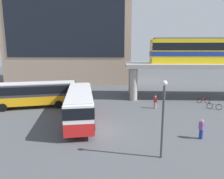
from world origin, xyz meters
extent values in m
plane|color=#47494F|center=(0.00, 10.00, 0.00)|extent=(120.00, 120.00, 0.00)
cube|color=tan|center=(-9.69, 31.21, 10.71)|extent=(27.60, 12.05, 21.42)
cube|color=black|center=(-9.69, 25.14, 11.78)|extent=(24.84, 0.10, 12.00)
cube|color=#9E9B93|center=(16.75, 14.42, 5.02)|extent=(28.07, 6.64, 0.60)
cylinder|color=#9E9B93|center=(3.92, 11.90, 2.36)|extent=(1.10, 1.10, 4.72)
cylinder|color=#9E9B93|center=(3.92, 16.94, 2.36)|extent=(1.10, 1.10, 4.72)
cube|color=yellow|center=(15.95, 14.42, 7.12)|extent=(18.60, 2.90, 3.60)
cube|color=navy|center=(15.95, 14.42, 6.76)|extent=(18.66, 2.96, 0.70)
cube|color=black|center=(15.95, 14.42, 7.84)|extent=(18.66, 2.96, 1.10)
cube|color=slate|center=(15.95, 14.42, 9.04)|extent=(17.86, 2.61, 0.24)
cube|color=red|center=(-2.31, 2.67, 1.05)|extent=(4.42, 11.27, 1.10)
cube|color=white|center=(-2.31, 2.67, 2.35)|extent=(4.42, 11.27, 1.50)
cube|color=black|center=(-2.31, 2.67, 2.43)|extent=(4.47, 11.32, 0.96)
cube|color=silver|center=(-2.31, 2.67, 3.16)|extent=(4.20, 10.71, 0.12)
cylinder|color=black|center=(-4.17, 5.91, 0.50)|extent=(0.45, 1.03, 1.00)
cylinder|color=black|center=(-1.71, 6.36, 0.50)|extent=(0.45, 1.03, 1.00)
cylinder|color=black|center=(-2.99, -0.58, 0.50)|extent=(0.45, 1.03, 1.00)
cylinder|color=black|center=(-0.53, -0.14, 0.50)|extent=(0.45, 1.03, 1.00)
cube|color=orange|center=(-9.24, 7.52, 1.05)|extent=(11.27, 5.31, 1.10)
cube|color=#333338|center=(-9.24, 7.52, 2.35)|extent=(11.27, 5.31, 1.50)
cube|color=black|center=(-9.24, 7.52, 2.43)|extent=(11.32, 5.36, 0.96)
cube|color=silver|center=(-9.24, 7.52, 3.16)|extent=(10.71, 5.04, 0.12)
cylinder|color=black|center=(-12.31, 5.39, 0.50)|extent=(1.04, 0.53, 1.00)
cylinder|color=black|center=(-12.97, 7.80, 0.50)|extent=(1.04, 0.53, 1.00)
cylinder|color=black|center=(-5.94, 7.13, 0.50)|extent=(1.04, 0.53, 1.00)
cylinder|color=black|center=(-6.60, 9.54, 0.50)|extent=(1.04, 0.53, 1.00)
torus|color=black|center=(14.21, 10.50, 0.34)|extent=(0.74, 0.16, 0.74)
torus|color=black|center=(13.17, 10.64, 0.34)|extent=(0.74, 0.16, 0.74)
cylinder|color=#B21E1E|center=(13.69, 10.57, 0.62)|extent=(1.05, 0.19, 0.05)
cylinder|color=#B21E1E|center=(13.17, 10.64, 0.64)|extent=(0.04, 0.04, 0.55)
cylinder|color=#B21E1E|center=(14.21, 10.50, 0.69)|extent=(0.04, 0.04, 0.65)
torus|color=black|center=(14.33, 7.29, 0.34)|extent=(0.70, 0.35, 0.74)
torus|color=black|center=(13.36, 7.70, 0.34)|extent=(0.70, 0.35, 0.74)
cylinder|color=#1E7F33|center=(13.84, 7.49, 0.62)|extent=(0.99, 0.46, 0.05)
cylinder|color=#1E7F33|center=(13.36, 7.70, 0.64)|extent=(0.04, 0.04, 0.55)
cylinder|color=#1E7F33|center=(14.33, 7.29, 0.69)|extent=(0.04, 0.04, 0.65)
cylinder|color=navy|center=(8.80, -1.46, 0.41)|extent=(0.32, 0.32, 0.82)
cube|color=#724C8C|center=(8.80, -1.46, 1.14)|extent=(0.41, 0.47, 0.65)
sphere|color=tan|center=(8.80, -1.46, 1.58)|extent=(0.22, 0.22, 0.22)
cylinder|color=gray|center=(6.43, 7.56, 0.40)|extent=(0.32, 0.32, 0.80)
cube|color=maroon|center=(6.43, 7.56, 1.12)|extent=(0.40, 0.26, 0.63)
sphere|color=tan|center=(6.43, 7.56, 1.54)|extent=(0.22, 0.22, 0.22)
cylinder|color=#3F3F44|center=(4.83, -4.71, 2.57)|extent=(0.16, 0.16, 5.13)
sphere|color=silver|center=(4.83, -4.71, 5.28)|extent=(0.36, 0.36, 0.36)
camera|label=1|loc=(1.93, -18.05, 7.45)|focal=32.94mm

